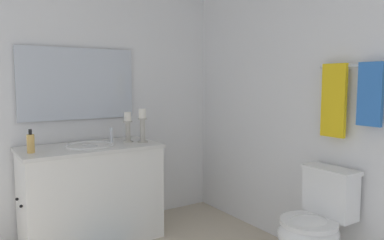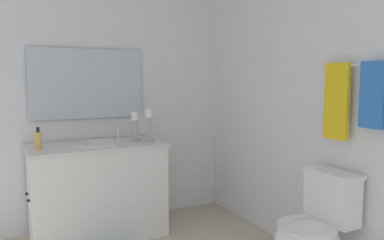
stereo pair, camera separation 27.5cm
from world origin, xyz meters
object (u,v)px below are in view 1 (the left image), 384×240
at_px(sink_basin, 90,150).
at_px(candle_holder_tall, 143,125).
at_px(soap_bottle, 31,143).
at_px(towel_center, 370,94).
at_px(vanity_cabinet, 91,193).
at_px(candle_holder_short, 128,126).
at_px(mirror, 78,84).
at_px(towel_bar, 373,65).
at_px(towel_near_vanity, 334,100).
at_px(toilet, 315,225).

bearing_deg(sink_basin, candle_holder_tall, 80.06).
distance_m(soap_bottle, towel_center, 2.42).
height_order(vanity_cabinet, candle_holder_short, candle_holder_short).
relative_size(candle_holder_tall, soap_bottle, 1.65).
bearing_deg(towel_center, candle_holder_tall, -151.32).
bearing_deg(sink_basin, vanity_cabinet, -90.00).
height_order(candle_holder_tall, soap_bottle, candle_holder_tall).
bearing_deg(mirror, vanity_cabinet, -0.01).
bearing_deg(soap_bottle, towel_bar, 48.35).
height_order(sink_basin, soap_bottle, soap_bottle).
height_order(soap_bottle, towel_near_vanity, towel_near_vanity).
xyz_separation_m(candle_holder_tall, towel_near_vanity, (1.31, 0.86, 0.25)).
xyz_separation_m(candle_holder_short, towel_bar, (1.66, 0.98, 0.50)).
bearing_deg(soap_bottle, towel_near_vanity, 53.22).
xyz_separation_m(towel_bar, towel_center, (0.00, -0.02, -0.19)).
bearing_deg(sink_basin, candle_holder_short, 91.43).
bearing_deg(towel_near_vanity, towel_bar, 3.84).
bearing_deg(toilet, candle_holder_tall, -153.95).
bearing_deg(candle_holder_tall, towel_near_vanity, 33.39).
relative_size(sink_basin, towel_near_vanity, 0.78).
relative_size(towel_bar, towel_near_vanity, 1.55).
xyz_separation_m(vanity_cabinet, towel_center, (1.65, 1.31, 0.86)).
height_order(vanity_cabinet, toilet, vanity_cabinet).
bearing_deg(towel_bar, candle_holder_short, -149.47).
distance_m(candle_holder_tall, towel_near_vanity, 1.58).
bearing_deg(towel_center, mirror, -145.88).
bearing_deg(candle_holder_tall, vanity_cabinet, -99.92).
distance_m(vanity_cabinet, towel_near_vanity, 2.07).
distance_m(sink_basin, toilet, 1.85).
bearing_deg(vanity_cabinet, soap_bottle, -83.09).
bearing_deg(sink_basin, towel_center, 38.37).
distance_m(sink_basin, candle_holder_short, 0.39).
xyz_separation_m(sink_basin, soap_bottle, (0.06, -0.47, 0.11)).
distance_m(candle_holder_short, toilet, 1.73).
distance_m(sink_basin, towel_center, 2.17).
relative_size(candle_holder_tall, candle_holder_short, 1.11).
bearing_deg(candle_holder_short, soap_bottle, -85.42).
xyz_separation_m(candle_holder_tall, soap_bottle, (-0.02, -0.92, -0.08)).
bearing_deg(candle_holder_short, towel_bar, 30.53).
xyz_separation_m(soap_bottle, towel_center, (1.60, 1.78, 0.38)).
xyz_separation_m(sink_basin, toilet, (1.42, 1.11, -0.42)).
bearing_deg(candle_holder_short, candle_holder_tall, 49.24).
distance_m(sink_basin, towel_near_vanity, 1.96).
xyz_separation_m(vanity_cabinet, mirror, (-0.28, 0.00, 0.92)).
bearing_deg(mirror, toilet, 32.99).
xyz_separation_m(sink_basin, mirror, (-0.28, -0.00, 0.55)).
bearing_deg(towel_bar, candle_holder_tall, -150.82).
height_order(towel_near_vanity, towel_center, same).
height_order(sink_basin, candle_holder_tall, candle_holder_tall).
height_order(candle_holder_short, towel_center, towel_center).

